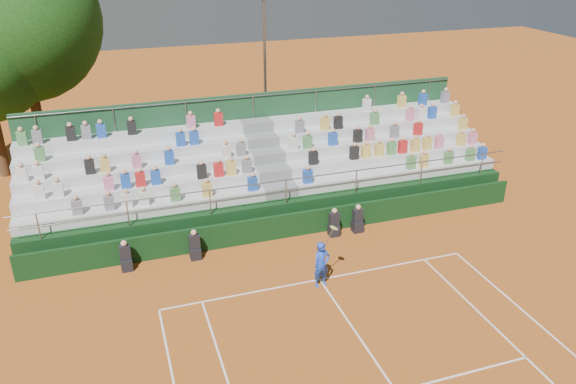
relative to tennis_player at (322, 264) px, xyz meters
name	(u,v)px	position (x,y,z in m)	size (l,w,h in m)	color
ground	(320,280)	(0.08, 0.32, -0.83)	(90.00, 90.00, 0.00)	#AA551C
courtside_wall	(290,225)	(0.08, 3.52, -0.33)	(20.00, 0.15, 1.00)	black
line_officials	(258,237)	(-1.36, 3.07, -0.35)	(9.36, 0.40, 1.19)	black
grandstand	(267,180)	(0.09, 6.75, 0.25)	(20.00, 5.20, 4.40)	black
tennis_player	(322,264)	(0.00, 0.00, 0.00)	(0.86, 0.51, 2.22)	blue
tree_east	(19,22)	(-9.48, 14.68, 6.29)	(7.47, 7.47, 10.87)	#372414
floodlight_mast	(265,61)	(2.01, 13.43, 3.95)	(0.60, 0.25, 8.22)	gray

